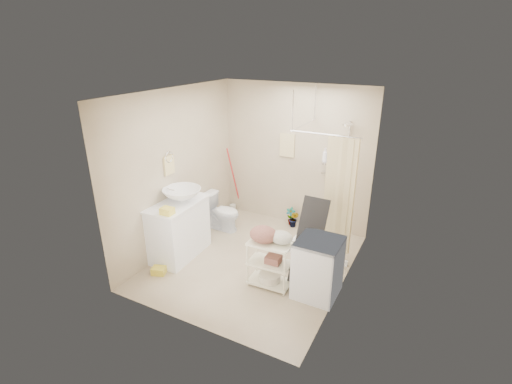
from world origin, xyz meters
TOP-DOWN VIEW (x-y plane):
  - floor at (0.00, 0.00)m, footprint 3.20×3.20m
  - ceiling at (0.00, 0.00)m, footprint 2.80×3.20m
  - wall_back at (0.00, 1.60)m, footprint 2.80×0.04m
  - wall_front at (0.00, -1.60)m, footprint 2.80×0.04m
  - wall_left at (-1.40, 0.00)m, footprint 0.04×3.20m
  - wall_right at (1.40, 0.00)m, footprint 0.04×3.20m
  - vanity at (-1.16, -0.36)m, footprint 0.63×1.07m
  - sink at (-1.12, -0.26)m, footprint 0.66×0.66m
  - counter_basket at (-1.01, -0.75)m, footprint 0.19×0.15m
  - floor_basket at (-1.10, -0.96)m, footprint 0.34×0.30m
  - toilet at (-1.04, 0.73)m, footprint 0.68×0.40m
  - mop at (-1.28, 1.50)m, footprint 0.16×0.16m
  - potted_plant_a at (0.02, 1.46)m, footprint 0.19×0.13m
  - potted_plant_b at (0.11, 1.40)m, footprint 0.18×0.15m
  - hanging_towel at (-0.15, 1.58)m, footprint 0.28×0.03m
  - towel_ring at (-1.38, -0.20)m, footprint 0.04×0.22m
  - tp_holder at (-1.36, 0.05)m, footprint 0.08×0.12m
  - shower at (0.85, 1.05)m, footprint 1.10×1.10m
  - shampoo_bottle_a at (0.58, 1.51)m, footprint 0.09×0.10m
  - shampoo_bottle_b at (0.74, 1.51)m, footprint 0.09×0.09m
  - washing_machine at (1.14, -0.31)m, footprint 0.57×0.59m
  - laundry_rack at (0.48, -0.42)m, footprint 0.61×0.37m
  - ironing_board at (0.91, -0.08)m, footprint 0.38×0.21m

SIDE VIEW (x-z plane):
  - floor at x=0.00m, z-range 0.00..0.00m
  - floor_basket at x=-1.10m, z-range 0.00..0.15m
  - potted_plant_b at x=0.11m, z-range 0.00..0.32m
  - potted_plant_a at x=0.02m, z-range 0.00..0.35m
  - toilet at x=-1.04m, z-range 0.00..0.68m
  - laundry_rack at x=0.48m, z-range 0.00..0.82m
  - washing_machine at x=1.14m, z-range 0.00..0.83m
  - vanity at x=-1.16m, z-range 0.00..0.92m
  - ironing_board at x=0.91m, z-range 0.00..1.29m
  - mop at x=-1.28m, z-range 0.00..1.35m
  - tp_holder at x=-1.36m, z-range 0.65..0.79m
  - counter_basket at x=-1.01m, z-range 0.92..1.02m
  - sink at x=-1.12m, z-range 0.92..1.13m
  - shower at x=0.85m, z-range 0.00..2.10m
  - wall_back at x=0.00m, z-range 0.00..2.60m
  - wall_front at x=0.00m, z-range 0.00..2.60m
  - wall_left at x=-1.40m, z-range 0.00..2.60m
  - wall_right at x=1.40m, z-range 0.00..2.60m
  - shampoo_bottle_b at x=0.74m, z-range 1.32..1.50m
  - shampoo_bottle_a at x=0.58m, z-range 1.32..1.55m
  - towel_ring at x=-1.38m, z-range 1.30..1.64m
  - hanging_towel at x=-0.15m, z-range 1.29..1.71m
  - ceiling at x=0.00m, z-range 2.58..2.62m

